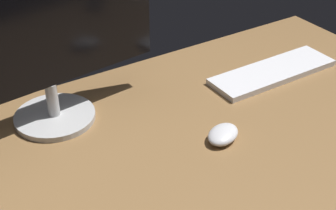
{
  "coord_description": "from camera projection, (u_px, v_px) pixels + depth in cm",
  "views": [
    {
      "loc": [
        -64.17,
        -79.77,
        76.09
      ],
      "look_at": [
        -7.95,
        8.36,
        8.0
      ],
      "focal_mm": 53.59,
      "sensor_mm": 36.0,
      "label": 1
    }
  ],
  "objects": [
    {
      "name": "monitor",
      "position": [
        44.0,
        43.0,
        1.18
      ],
      "size": [
        60.24,
        20.84,
        39.92
      ],
      "rotation": [
        0.0,
        0.0,
        0.11
      ],
      "color": "silver",
      "rests_on": "desk"
    },
    {
      "name": "computer_mouse",
      "position": [
        224.0,
        134.0,
        1.22
      ],
      "size": [
        11.52,
        10.03,
        3.01
      ],
      "primitive_type": "ellipsoid",
      "rotation": [
        0.0,
        0.0,
        0.43
      ],
      "color": "silver",
      "rests_on": "desk"
    },
    {
      "name": "desk",
      "position": [
        212.0,
        134.0,
        1.26
      ],
      "size": [
        140.0,
        84.0,
        2.0
      ],
      "primitive_type": "cube",
      "color": "olive",
      "rests_on": "ground"
    },
    {
      "name": "keyboard",
      "position": [
        273.0,
        72.0,
        1.49
      ],
      "size": [
        40.26,
        12.42,
        1.75
      ],
      "primitive_type": "cube",
      "rotation": [
        0.0,
        0.0,
        0.0
      ],
      "color": "white",
      "rests_on": "desk"
    }
  ]
}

